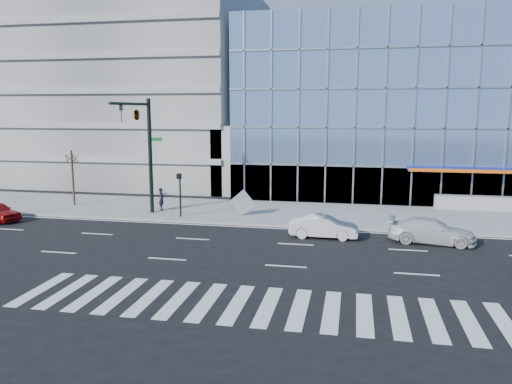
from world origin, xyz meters
TOP-DOWN VIEW (x-y plane):
  - ground at (0.00, 0.00)m, footprint 160.00×160.00m
  - sidewalk at (0.00, 8.00)m, footprint 120.00×8.00m
  - theatre_building at (14.00, 26.00)m, footprint 42.00×26.00m
  - parking_garage at (-20.00, 26.00)m, footprint 24.00×24.00m
  - ramp_block at (-6.00, 18.00)m, footprint 6.00×8.00m
  - tower_backdrop at (-30.00, 70.00)m, footprint 14.00×14.00m
  - traffic_signal at (-11.00, 4.57)m, footprint 1.14×5.74m
  - ped_signal_post at (-8.50, 4.94)m, footprint 0.30×0.33m
  - street_tree_near at (-18.00, 7.50)m, footprint 1.10×1.10m
  - white_suv at (7.42, 1.80)m, footprint 4.90×2.47m
  - white_sedan at (1.42, 1.80)m, footprint 3.98×1.44m
  - pedestrian at (-10.66, 6.96)m, footprint 0.56×0.69m
  - tilted_panel at (-4.43, 6.25)m, footprint 1.83×0.15m

SIDE VIEW (x-z plane):
  - ground at x=0.00m, z-range 0.00..0.00m
  - sidewalk at x=0.00m, z-range 0.00..0.15m
  - white_sedan at x=1.42m, z-range 0.00..1.30m
  - white_suv at x=7.42m, z-range 0.00..1.37m
  - pedestrian at x=-10.66m, z-range 0.15..1.78m
  - tilted_panel at x=-4.43m, z-range 0.15..1.98m
  - ped_signal_post at x=-8.50m, z-range 0.64..3.64m
  - ramp_block at x=-6.00m, z-range 0.00..6.00m
  - street_tree_near at x=-18.00m, z-range 1.66..5.89m
  - traffic_signal at x=-11.00m, z-range 2.16..10.16m
  - theatre_building at x=14.00m, z-range 0.00..15.00m
  - parking_garage at x=-20.00m, z-range 0.00..20.00m
  - tower_backdrop at x=-30.00m, z-range 0.00..48.00m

